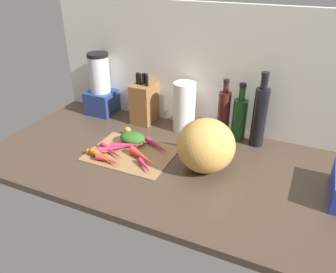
# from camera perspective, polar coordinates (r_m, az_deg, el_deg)

# --- Properties ---
(ground_plane) EXTENTS (1.70, 0.80, 0.03)m
(ground_plane) POSITION_cam_1_polar(r_m,az_deg,el_deg) (1.43, 2.04, -4.98)
(ground_plane) COLOR #47382B
(wall_back) EXTENTS (1.70, 0.03, 0.60)m
(wall_back) POSITION_cam_1_polar(r_m,az_deg,el_deg) (1.62, 7.59, 11.37)
(wall_back) COLOR silver
(wall_back) RESTS_ON ground_plane
(cutting_board) EXTENTS (0.37, 0.28, 0.01)m
(cutting_board) POSITION_cam_1_polar(r_m,az_deg,el_deg) (1.48, -6.34, -2.86)
(cutting_board) COLOR #997047
(cutting_board) RESTS_ON ground_plane
(carrot_0) EXTENTS (0.16, 0.10, 0.03)m
(carrot_0) POSITION_cam_1_polar(r_m,az_deg,el_deg) (1.41, -4.39, -3.47)
(carrot_0) COLOR red
(carrot_0) RESTS_ON cutting_board
(carrot_1) EXTENTS (0.16, 0.10, 0.03)m
(carrot_1) POSITION_cam_1_polar(r_m,az_deg,el_deg) (1.49, -1.78, -1.64)
(carrot_1) COLOR #B2264C
(carrot_1) RESTS_ON cutting_board
(carrot_2) EXTENTS (0.11, 0.11, 0.03)m
(carrot_2) POSITION_cam_1_polar(r_m,az_deg,el_deg) (1.58, -6.36, 0.17)
(carrot_2) COLOR orange
(carrot_2) RESTS_ON cutting_board
(carrot_3) EXTENTS (0.16, 0.07, 0.02)m
(carrot_3) POSITION_cam_1_polar(r_m,az_deg,el_deg) (1.43, -10.37, -3.81)
(carrot_3) COLOR red
(carrot_3) RESTS_ON cutting_board
(carrot_4) EXTENTS (0.16, 0.09, 0.02)m
(carrot_4) POSITION_cam_1_polar(r_m,az_deg,el_deg) (1.48, -9.58, -2.56)
(carrot_4) COLOR #B2264C
(carrot_4) RESTS_ON cutting_board
(carrot_5) EXTENTS (0.11, 0.03, 0.03)m
(carrot_5) POSITION_cam_1_polar(r_m,az_deg,el_deg) (1.42, -10.25, -3.89)
(carrot_5) COLOR red
(carrot_5) RESTS_ON cutting_board
(carrot_6) EXTENTS (0.11, 0.06, 0.02)m
(carrot_6) POSITION_cam_1_polar(r_m,az_deg,el_deg) (1.49, -11.75, -2.52)
(carrot_6) COLOR orange
(carrot_6) RESTS_ON cutting_board
(carrot_7) EXTENTS (0.12, 0.07, 0.03)m
(carrot_7) POSITION_cam_1_polar(r_m,az_deg,el_deg) (1.44, -11.58, -3.28)
(carrot_7) COLOR orange
(carrot_7) RESTS_ON cutting_board
(carrot_8) EXTENTS (0.10, 0.08, 0.02)m
(carrot_8) POSITION_cam_1_polar(r_m,az_deg,el_deg) (1.36, -3.94, -5.11)
(carrot_8) COLOR #B2264C
(carrot_8) RESTS_ON cutting_board
(carrot_9) EXTENTS (0.15, 0.10, 0.03)m
(carrot_9) POSITION_cam_1_polar(r_m,az_deg,el_deg) (1.51, -6.98, -1.48)
(carrot_9) COLOR #B2264C
(carrot_9) RESTS_ON cutting_board
(carrot_10) EXTENTS (0.13, 0.05, 0.04)m
(carrot_10) POSITION_cam_1_polar(r_m,az_deg,el_deg) (1.54, -5.50, -0.49)
(carrot_10) COLOR orange
(carrot_10) RESTS_ON cutting_board
(carrot_11) EXTENTS (0.13, 0.11, 0.03)m
(carrot_11) POSITION_cam_1_polar(r_m,az_deg,el_deg) (1.49, -9.82, -2.07)
(carrot_11) COLOR #B2264C
(carrot_11) RESTS_ON cutting_board
(carrot_greens_pile) EXTENTS (0.12, 0.09, 0.05)m
(carrot_greens_pile) POSITION_cam_1_polar(r_m,az_deg,el_deg) (1.54, -6.14, -0.24)
(carrot_greens_pile) COLOR #2D6023
(carrot_greens_pile) RESTS_ON cutting_board
(winter_squash) EXTENTS (0.23, 0.23, 0.22)m
(winter_squash) POSITION_cam_1_polar(r_m,az_deg,el_deg) (1.33, 6.53, -1.54)
(winter_squash) COLOR gold
(winter_squash) RESTS_ON ground_plane
(knife_block) EXTENTS (0.10, 0.14, 0.26)m
(knife_block) POSITION_cam_1_polar(r_m,az_deg,el_deg) (1.74, -4.06, 5.91)
(knife_block) COLOR brown
(knife_block) RESTS_ON ground_plane
(blender_appliance) EXTENTS (0.15, 0.15, 0.33)m
(blender_appliance) POSITION_cam_1_polar(r_m,az_deg,el_deg) (1.86, -11.50, 8.15)
(blender_appliance) COLOR navy
(blender_appliance) RESTS_ON ground_plane
(paper_towel_roll) EXTENTS (0.11, 0.11, 0.25)m
(paper_towel_roll) POSITION_cam_1_polar(r_m,az_deg,el_deg) (1.64, 2.81, 5.11)
(paper_towel_roll) COLOR white
(paper_towel_roll) RESTS_ON ground_plane
(bottle_0) EXTENTS (0.06, 0.06, 0.29)m
(bottle_0) POSITION_cam_1_polar(r_m,az_deg,el_deg) (1.60, 9.56, 3.99)
(bottle_0) COLOR #471919
(bottle_0) RESTS_ON ground_plane
(bottle_1) EXTENTS (0.07, 0.07, 0.28)m
(bottle_1) POSITION_cam_1_polar(r_m,az_deg,el_deg) (1.58, 12.17, 3.10)
(bottle_1) COLOR #19421E
(bottle_1) RESTS_ON ground_plane
(bottle_2) EXTENTS (0.06, 0.06, 0.35)m
(bottle_2) POSITION_cam_1_polar(r_m,az_deg,el_deg) (1.54, 15.48, 3.49)
(bottle_2) COLOR black
(bottle_2) RESTS_ON ground_plane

